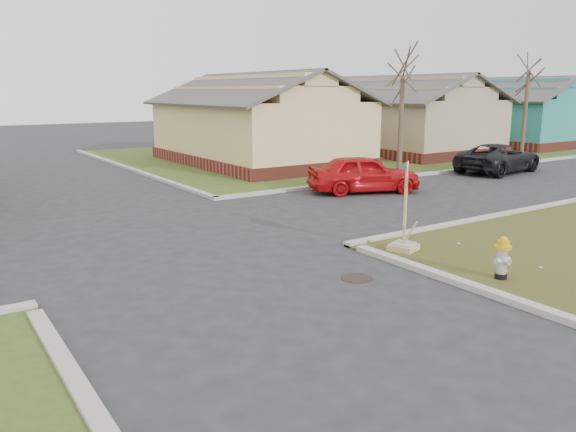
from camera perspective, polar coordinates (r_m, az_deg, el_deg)
ground at (r=10.69m, az=-3.84°, el=-7.74°), size 120.00×120.00×0.00m
verge_far_right at (r=38.14m, az=11.47°, el=6.81°), size 37.00×19.00×0.05m
curbs at (r=15.04m, az=-13.44°, el=-2.03°), size 80.00×40.00×0.12m
manhole at (r=11.51m, az=7.01°, el=-6.27°), size 0.64×0.64×0.01m
side_house_yellow at (r=29.35m, az=-3.17°, el=9.61°), size 7.60×11.60×4.70m
side_house_tan at (r=35.51m, az=11.05°, el=9.92°), size 7.60×11.60×4.70m
side_house_teal at (r=43.14m, az=20.67°, el=9.79°), size 7.60×11.60×4.70m
tree_mid_right at (r=26.83m, az=11.39°, el=9.03°), size 0.22×0.22×4.20m
tree_far_right at (r=34.79m, az=22.94°, el=9.52°), size 0.22×0.22×4.76m
fire_hydrant at (r=11.91m, az=20.96°, el=-3.76°), size 0.32×0.32×0.87m
stop_sign at (r=13.38m, az=11.73°, el=-1.53°), size 0.60×0.58×2.11m
red_sedan at (r=21.07m, az=7.69°, el=4.29°), size 4.45×3.10×1.41m
dark_pickup at (r=27.88m, az=20.63°, el=5.53°), size 5.03×2.83×1.33m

